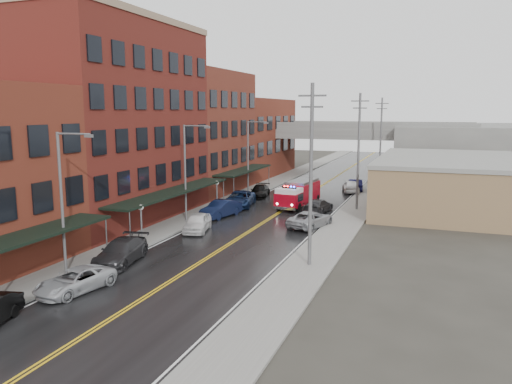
% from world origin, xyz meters
% --- Properties ---
extents(ground, '(220.00, 220.00, 0.00)m').
position_xyz_m(ground, '(0.00, 0.00, 0.00)').
color(ground, '#2D2B26').
rests_on(ground, ground).
extents(road, '(11.00, 160.00, 0.02)m').
position_xyz_m(road, '(0.00, 30.00, 0.01)').
color(road, black).
rests_on(road, ground).
extents(sidewalk_left, '(3.00, 160.00, 0.15)m').
position_xyz_m(sidewalk_left, '(-7.30, 30.00, 0.07)').
color(sidewalk_left, slate).
rests_on(sidewalk_left, ground).
extents(sidewalk_right, '(3.00, 160.00, 0.15)m').
position_xyz_m(sidewalk_right, '(7.30, 30.00, 0.07)').
color(sidewalk_right, slate).
rests_on(sidewalk_right, ground).
extents(curb_left, '(0.30, 160.00, 0.15)m').
position_xyz_m(curb_left, '(-5.65, 30.00, 0.07)').
color(curb_left, gray).
rests_on(curb_left, ground).
extents(curb_right, '(0.30, 160.00, 0.15)m').
position_xyz_m(curb_right, '(5.65, 30.00, 0.07)').
color(curb_right, gray).
rests_on(curb_right, ground).
extents(brick_building_b, '(9.00, 20.00, 18.00)m').
position_xyz_m(brick_building_b, '(-13.30, 23.00, 9.00)').
color(brick_building_b, '#5A1917').
rests_on(brick_building_b, ground).
extents(brick_building_c, '(9.00, 15.00, 15.00)m').
position_xyz_m(brick_building_c, '(-13.30, 40.50, 7.50)').
color(brick_building_c, maroon).
rests_on(brick_building_c, ground).
extents(brick_building_far, '(9.00, 20.00, 12.00)m').
position_xyz_m(brick_building_far, '(-13.30, 58.00, 6.00)').
color(brick_building_far, maroon).
rests_on(brick_building_far, ground).
extents(tan_building, '(14.00, 22.00, 5.00)m').
position_xyz_m(tan_building, '(16.00, 40.00, 2.50)').
color(tan_building, '#94714F').
rests_on(tan_building, ground).
extents(right_far_block, '(18.00, 30.00, 8.00)m').
position_xyz_m(right_far_block, '(18.00, 70.00, 4.00)').
color(right_far_block, slate).
rests_on(right_far_block, ground).
extents(awning_0, '(2.60, 16.00, 3.09)m').
position_xyz_m(awning_0, '(-7.49, 4.00, 2.99)').
color(awning_0, black).
rests_on(awning_0, ground).
extents(awning_1, '(2.60, 18.00, 3.09)m').
position_xyz_m(awning_1, '(-7.49, 23.00, 2.99)').
color(awning_1, black).
rests_on(awning_1, ground).
extents(awning_2, '(2.60, 13.00, 3.09)m').
position_xyz_m(awning_2, '(-7.49, 40.50, 2.99)').
color(awning_2, black).
rests_on(awning_2, ground).
extents(globe_lamp_1, '(0.44, 0.44, 3.12)m').
position_xyz_m(globe_lamp_1, '(-6.40, 16.00, 2.31)').
color(globe_lamp_1, '#59595B').
rests_on(globe_lamp_1, ground).
extents(globe_lamp_2, '(0.44, 0.44, 3.12)m').
position_xyz_m(globe_lamp_2, '(-6.40, 30.00, 2.31)').
color(globe_lamp_2, '#59595B').
rests_on(globe_lamp_2, ground).
extents(street_lamp_0, '(2.64, 0.22, 9.00)m').
position_xyz_m(street_lamp_0, '(-6.55, 8.00, 5.19)').
color(street_lamp_0, '#59595B').
rests_on(street_lamp_0, ground).
extents(street_lamp_1, '(2.64, 0.22, 9.00)m').
position_xyz_m(street_lamp_1, '(-6.55, 24.00, 5.19)').
color(street_lamp_1, '#59595B').
rests_on(street_lamp_1, ground).
extents(street_lamp_2, '(2.64, 0.22, 9.00)m').
position_xyz_m(street_lamp_2, '(-6.55, 40.00, 5.19)').
color(street_lamp_2, '#59595B').
rests_on(street_lamp_2, ground).
extents(utility_pole_0, '(1.80, 0.24, 12.00)m').
position_xyz_m(utility_pole_0, '(7.20, 15.00, 6.31)').
color(utility_pole_0, '#59595B').
rests_on(utility_pole_0, ground).
extents(utility_pole_1, '(1.80, 0.24, 12.00)m').
position_xyz_m(utility_pole_1, '(7.20, 35.00, 6.31)').
color(utility_pole_1, '#59595B').
rests_on(utility_pole_1, ground).
extents(utility_pole_2, '(1.80, 0.24, 12.00)m').
position_xyz_m(utility_pole_2, '(7.20, 55.00, 6.31)').
color(utility_pole_2, '#59595B').
rests_on(utility_pole_2, ground).
extents(overpass, '(40.00, 10.00, 7.50)m').
position_xyz_m(overpass, '(0.00, 62.00, 5.99)').
color(overpass, slate).
rests_on(overpass, ground).
extents(fire_truck, '(3.66, 7.79, 2.77)m').
position_xyz_m(fire_truck, '(0.95, 34.84, 1.50)').
color(fire_truck, maroon).
rests_on(fire_truck, ground).
extents(parked_car_left_2, '(3.07, 5.11, 1.33)m').
position_xyz_m(parked_car_left_2, '(-4.23, 5.80, 0.66)').
color(parked_car_left_2, '#ADB0B5').
rests_on(parked_car_left_2, ground).
extents(parked_car_left_3, '(3.21, 5.85, 1.61)m').
position_xyz_m(parked_car_left_3, '(-5.00, 11.30, 0.80)').
color(parked_car_left_3, '#272629').
rests_on(parked_car_left_3, ground).
extents(parked_car_left_4, '(2.88, 4.90, 1.56)m').
position_xyz_m(parked_car_left_4, '(-4.22, 21.20, 0.78)').
color(parked_car_left_4, white).
rests_on(parked_car_left_4, ground).
extents(parked_car_left_5, '(2.75, 5.24, 1.64)m').
position_xyz_m(parked_car_left_5, '(-4.72, 27.20, 0.82)').
color(parked_car_left_5, '#0E1633').
rests_on(parked_car_left_5, ground).
extents(parked_car_left_6, '(3.81, 6.34, 1.65)m').
position_xyz_m(parked_car_left_6, '(-5.00, 32.84, 0.82)').
color(parked_car_left_6, '#14264E').
rests_on(parked_car_left_6, ground).
extents(parked_car_left_7, '(2.79, 5.18, 1.43)m').
position_xyz_m(parked_car_left_7, '(-5.00, 39.20, 0.71)').
color(parked_car_left_7, black).
rests_on(parked_car_left_7, ground).
extents(parked_car_right_0, '(3.65, 5.69, 1.46)m').
position_xyz_m(parked_car_right_0, '(4.51, 26.07, 0.73)').
color(parked_car_right_0, '#95989D').
rests_on(parked_car_right_0, ground).
extents(parked_car_right_1, '(2.42, 4.97, 1.39)m').
position_xyz_m(parked_car_right_1, '(3.70, 32.62, 0.70)').
color(parked_car_right_1, '#242427').
rests_on(parked_car_right_1, ground).
extents(parked_car_right_2, '(3.08, 5.08, 1.62)m').
position_xyz_m(parked_car_right_2, '(4.72, 46.20, 0.81)').
color(parked_car_right_2, white).
rests_on(parked_car_right_2, ground).
extents(parked_car_right_3, '(2.59, 4.94, 1.55)m').
position_xyz_m(parked_car_right_3, '(5.00, 47.80, 0.78)').
color(parked_car_right_3, black).
rests_on(parked_car_right_3, ground).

